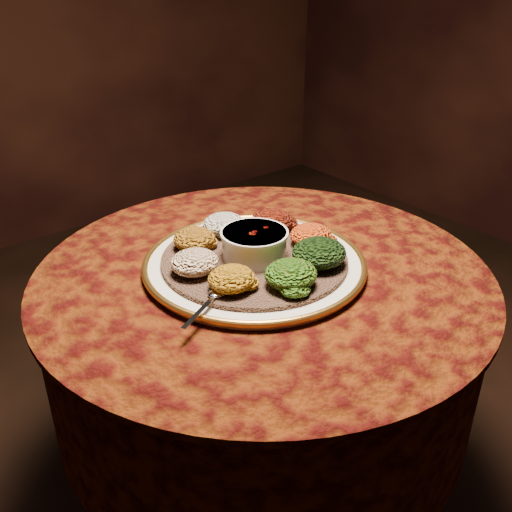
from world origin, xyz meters
TOP-DOWN VIEW (x-y plane):
  - table at (0.00, 0.00)m, footprint 0.96×0.96m
  - platter at (-0.01, 0.01)m, footprint 0.49×0.49m
  - injera at (-0.01, 0.01)m, footprint 0.49×0.49m
  - stew_bowl at (-0.01, 0.01)m, footprint 0.14×0.14m
  - spoon at (-0.17, -0.07)m, footprint 0.14×0.08m
  - portion_ayib at (0.01, 0.15)m, footprint 0.09×0.09m
  - portion_kitfo at (0.10, 0.09)m, footprint 0.10×0.09m
  - portion_tikil at (0.12, -0.02)m, footprint 0.09×0.09m
  - portion_gomen at (0.07, -0.09)m, footprint 0.11×0.11m
  - portion_mixveg at (-0.03, -0.12)m, footprint 0.10×0.10m
  - portion_kik at (-0.12, -0.06)m, footprint 0.09×0.09m
  - portion_timatim at (-0.14, 0.04)m, footprint 0.10×0.09m
  - portion_shiro at (-0.09, 0.13)m, footprint 0.09×0.09m

SIDE VIEW (x-z plane):
  - table at x=0.00m, z-range 0.19..0.92m
  - platter at x=-0.01m, z-range 0.73..0.76m
  - injera at x=-0.01m, z-range 0.75..0.76m
  - spoon at x=-0.17m, z-range 0.76..0.77m
  - portion_shiro at x=-0.09m, z-range 0.76..0.81m
  - portion_kik at x=-0.12m, z-range 0.76..0.81m
  - portion_tikil at x=0.12m, z-range 0.76..0.81m
  - portion_ayib at x=0.01m, z-range 0.76..0.81m
  - portion_timatim at x=-0.14m, z-range 0.76..0.81m
  - portion_kitfo at x=0.10m, z-range 0.76..0.81m
  - portion_mixveg at x=-0.03m, z-range 0.76..0.81m
  - portion_gomen at x=0.07m, z-range 0.76..0.82m
  - stew_bowl at x=-0.01m, z-range 0.77..0.83m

